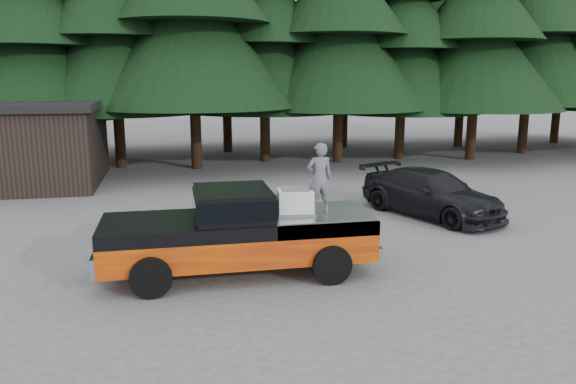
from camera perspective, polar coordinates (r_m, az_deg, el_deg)
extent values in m
plane|color=#49494B|center=(12.78, -1.66, -7.97)|extent=(120.00, 120.00, 0.00)
cube|color=black|center=(12.16, -5.63, -1.07)|extent=(1.66, 1.90, 0.59)
cube|color=silver|center=(12.27, 0.71, -1.07)|extent=(0.80, 0.68, 0.52)
imported|color=#58565E|center=(12.28, 3.24, 1.41)|extent=(0.57, 0.38, 1.56)
imported|color=black|center=(18.00, 14.36, -0.11)|extent=(3.77, 5.27, 1.42)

